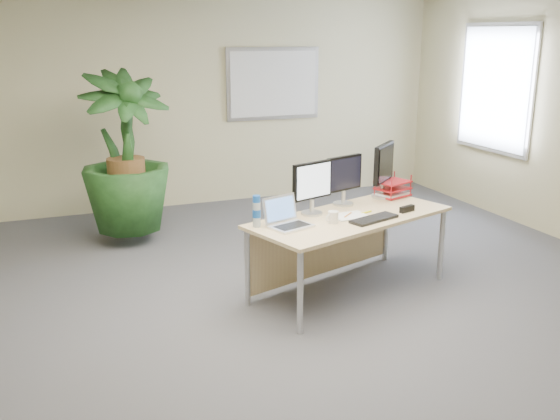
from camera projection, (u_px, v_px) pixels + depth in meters
name	position (u px, v px, depth m)	size (l,w,h in m)	color
floor	(310.00, 333.00, 4.75)	(8.00, 8.00, 0.00)	#434347
back_wall	(185.00, 102.00, 7.96)	(7.00, 0.04, 2.70)	beige
whiteboard	(273.00, 84.00, 8.30)	(1.30, 0.04, 0.95)	#AAA9AE
window	(495.00, 88.00, 7.59)	(0.04, 1.30, 1.55)	#AAA9AE
desk	(342.00, 229.00, 5.44)	(1.96, 1.29, 0.70)	tan
floor_plant	(127.00, 175.00, 6.62)	(0.84, 0.84, 1.50)	#143413
monitor_left	(312.00, 185.00, 5.29)	(0.40, 0.19, 0.46)	#B4B5B9
monitor_right	(344.00, 177.00, 5.59)	(0.40, 0.18, 0.45)	#B4B5B9
monitor_dark	(384.00, 167.00, 5.84)	(0.37, 0.34, 0.51)	#B4B5B9
laptop	(287.00, 219.00, 5.03)	(0.40, 0.37, 0.23)	silver
keyboard	(374.00, 219.00, 5.19)	(0.45, 0.15, 0.03)	black
coffee_mug	(333.00, 217.00, 5.11)	(0.13, 0.09, 0.10)	white
spiral_notebook	(350.00, 216.00, 5.29)	(0.29, 0.22, 0.01)	white
orange_pen	(348.00, 215.00, 5.29)	(0.01, 0.01, 0.15)	orange
yellow_highlighter	(366.00, 212.00, 5.39)	(0.02, 0.02, 0.13)	yellow
water_bottle	(257.00, 212.00, 4.99)	(0.07, 0.07, 0.26)	#A8B9C5
letter_tray	(393.00, 190.00, 5.93)	(0.36, 0.32, 0.14)	#B3161D
stapler	(407.00, 209.00, 5.43)	(0.16, 0.04, 0.05)	black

